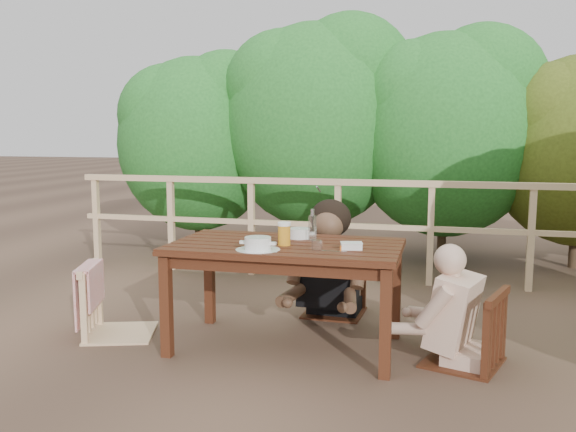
% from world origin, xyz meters
% --- Properties ---
extents(ground, '(60.00, 60.00, 0.00)m').
position_xyz_m(ground, '(0.00, 0.00, 0.00)').
color(ground, brown).
rests_on(ground, ground).
extents(table, '(1.53, 0.86, 0.71)m').
position_xyz_m(table, '(0.00, 0.00, 0.35)').
color(table, '#391A0E').
rests_on(table, ground).
extents(chair_left, '(0.62, 0.62, 0.98)m').
position_xyz_m(chair_left, '(-1.23, -0.05, 0.49)').
color(chair_left, tan).
rests_on(chair_left, ground).
extents(chair_far, '(0.48, 0.48, 0.93)m').
position_xyz_m(chair_far, '(0.18, 0.84, 0.47)').
color(chair_far, '#391A0E').
rests_on(chair_far, ground).
extents(chair_right, '(0.58, 0.58, 0.93)m').
position_xyz_m(chair_right, '(1.16, -0.01, 0.46)').
color(chair_right, '#391A0E').
rests_on(chair_right, ground).
extents(woman, '(0.61, 0.74, 1.44)m').
position_xyz_m(woman, '(0.18, 0.86, 0.72)').
color(woman, black).
rests_on(woman, ground).
extents(diner_right, '(0.75, 0.67, 1.25)m').
position_xyz_m(diner_right, '(1.19, -0.01, 0.62)').
color(diner_right, '#D6AC92').
rests_on(diner_right, ground).
extents(railing, '(5.60, 0.10, 1.01)m').
position_xyz_m(railing, '(0.00, 2.00, 0.51)').
color(railing, tan).
rests_on(railing, ground).
extents(hedge_row, '(6.60, 1.60, 3.80)m').
position_xyz_m(hedge_row, '(0.40, 3.20, 1.90)').
color(hedge_row, '#216322').
rests_on(hedge_row, ground).
extents(soup_near, '(0.28, 0.28, 0.09)m').
position_xyz_m(soup_near, '(-0.12, -0.26, 0.75)').
color(soup_near, silver).
rests_on(soup_near, table).
extents(soup_far, '(0.26, 0.26, 0.09)m').
position_xyz_m(soup_far, '(0.04, 0.21, 0.75)').
color(soup_far, silver).
rests_on(soup_far, table).
extents(beer_glass, '(0.09, 0.09, 0.17)m').
position_xyz_m(beer_glass, '(0.01, -0.07, 0.79)').
color(beer_glass, orange).
rests_on(beer_glass, table).
extents(bottle, '(0.06, 0.06, 0.23)m').
position_xyz_m(bottle, '(0.15, 0.14, 0.82)').
color(bottle, white).
rests_on(bottle, table).
extents(tumbler, '(0.07, 0.07, 0.08)m').
position_xyz_m(tumbler, '(0.25, -0.20, 0.75)').
color(tumbler, white).
rests_on(tumbler, table).
extents(butter_tub, '(0.16, 0.13, 0.06)m').
position_xyz_m(butter_tub, '(0.46, -0.10, 0.74)').
color(butter_tub, white).
rests_on(butter_tub, table).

